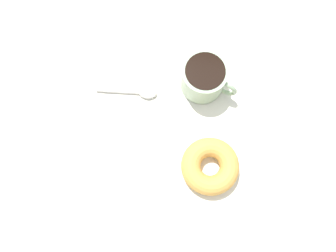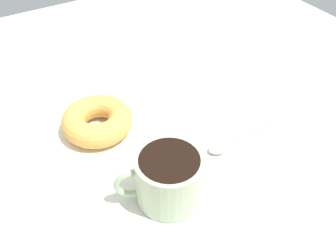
# 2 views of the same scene
# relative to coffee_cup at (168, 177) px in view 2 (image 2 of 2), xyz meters

# --- Properties ---
(ground_plane) EXTENTS (1.20, 1.20, 0.02)m
(ground_plane) POSITION_rel_coffee_cup_xyz_m (0.08, -0.04, -0.05)
(ground_plane) COLOR beige
(napkin) EXTENTS (0.35, 0.35, 0.00)m
(napkin) POSITION_rel_coffee_cup_xyz_m (0.10, -0.06, -0.04)
(napkin) COLOR white
(napkin) RESTS_ON ground_plane
(coffee_cup) EXTENTS (0.09, 0.12, 0.07)m
(coffee_cup) POSITION_rel_coffee_cup_xyz_m (0.00, 0.00, 0.00)
(coffee_cup) COLOR #9EB793
(coffee_cup) RESTS_ON napkin
(donut) EXTENTS (0.11, 0.11, 0.04)m
(donut) POSITION_rel_coffee_cup_xyz_m (0.17, 0.03, -0.02)
(donut) COLOR gold
(donut) RESTS_ON napkin
(spoon) EXTENTS (0.03, 0.13, 0.01)m
(spoon) POSITION_rel_coffee_cup_xyz_m (0.04, -0.13, -0.03)
(spoon) COLOR #B7B2A8
(spoon) RESTS_ON napkin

